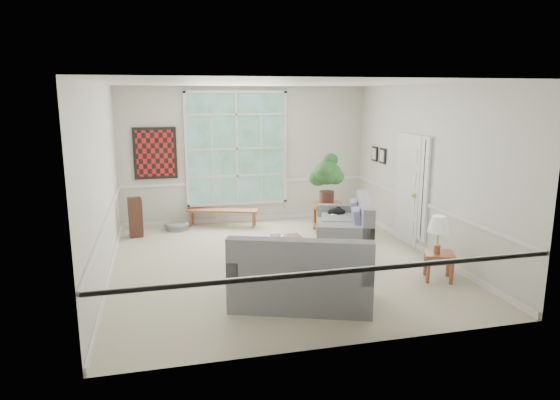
# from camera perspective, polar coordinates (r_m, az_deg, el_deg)

# --- Properties ---
(floor) EXTENTS (5.50, 6.00, 0.01)m
(floor) POSITION_cam_1_polar(r_m,az_deg,el_deg) (8.63, -0.33, -7.17)
(floor) COLOR #BCB59A
(floor) RESTS_ON ground
(ceiling) EXTENTS (5.50, 6.00, 0.02)m
(ceiling) POSITION_cam_1_polar(r_m,az_deg,el_deg) (8.15, -0.35, 13.21)
(ceiling) COLOR white
(ceiling) RESTS_ON ground
(wall_back) EXTENTS (5.50, 0.02, 3.00)m
(wall_back) POSITION_cam_1_polar(r_m,az_deg,el_deg) (11.16, -3.96, 5.14)
(wall_back) COLOR silver
(wall_back) RESTS_ON ground
(wall_front) EXTENTS (5.50, 0.02, 3.00)m
(wall_front) POSITION_cam_1_polar(r_m,az_deg,el_deg) (5.44, 7.08, -2.23)
(wall_front) COLOR silver
(wall_front) RESTS_ON ground
(wall_left) EXTENTS (0.02, 6.00, 3.00)m
(wall_left) POSITION_cam_1_polar(r_m,az_deg,el_deg) (8.08, -19.69, 1.83)
(wall_left) COLOR silver
(wall_left) RESTS_ON ground
(wall_right) EXTENTS (0.02, 6.00, 3.00)m
(wall_right) POSITION_cam_1_polar(r_m,az_deg,el_deg) (9.28, 16.43, 3.29)
(wall_right) COLOR silver
(wall_right) RESTS_ON ground
(window_back) EXTENTS (2.30, 0.08, 2.40)m
(window_back) POSITION_cam_1_polar(r_m,az_deg,el_deg) (11.08, -4.96, 5.85)
(window_back) COLOR white
(window_back) RESTS_ON wall_back
(entry_door) EXTENTS (0.08, 0.90, 2.10)m
(entry_door) POSITION_cam_1_polar(r_m,az_deg,el_deg) (9.85, 14.33, 1.23)
(entry_door) COLOR white
(entry_door) RESTS_ON floor
(door_sidelight) EXTENTS (0.08, 0.26, 1.90)m
(door_sidelight) POSITION_cam_1_polar(r_m,az_deg,el_deg) (9.29, 16.18, 1.12)
(door_sidelight) COLOR white
(door_sidelight) RESTS_ON wall_right
(wall_art) EXTENTS (0.90, 0.06, 1.10)m
(wall_art) POSITION_cam_1_polar(r_m,az_deg,el_deg) (10.94, -14.07, 5.20)
(wall_art) COLOR maroon
(wall_art) RESTS_ON wall_back
(wall_frame_near) EXTENTS (0.04, 0.26, 0.32)m
(wall_frame_near) POSITION_cam_1_polar(r_m,az_deg,el_deg) (10.79, 11.60, 4.96)
(wall_frame_near) COLOR black
(wall_frame_near) RESTS_ON wall_right
(wall_frame_far) EXTENTS (0.04, 0.26, 0.32)m
(wall_frame_far) POSITION_cam_1_polar(r_m,az_deg,el_deg) (11.15, 10.72, 5.21)
(wall_frame_far) COLOR black
(wall_frame_far) RESTS_ON wall_right
(loveseat_right) EXTENTS (1.49, 2.05, 0.99)m
(loveseat_right) POSITION_cam_1_polar(r_m,az_deg,el_deg) (9.15, 7.25, -2.85)
(loveseat_right) COLOR gray
(loveseat_right) RESTS_ON floor
(loveseat_front) EXTENTS (2.11, 1.57, 1.02)m
(loveseat_front) POSITION_cam_1_polar(r_m,az_deg,el_deg) (6.87, 2.47, -7.74)
(loveseat_front) COLOR gray
(loveseat_front) RESTS_ON floor
(coffee_table) EXTENTS (1.08, 0.66, 0.38)m
(coffee_table) POSITION_cam_1_polar(r_m,az_deg,el_deg) (8.63, -0.56, -5.78)
(coffee_table) COLOR brown
(coffee_table) RESTS_ON floor
(pewter_bowl) EXTENTS (0.33, 0.33, 0.07)m
(pewter_bowl) POSITION_cam_1_polar(r_m,az_deg,el_deg) (8.64, -0.44, -4.19)
(pewter_bowl) COLOR gray
(pewter_bowl) RESTS_ON coffee_table
(window_bench) EXTENTS (1.57, 0.78, 0.36)m
(window_bench) POSITION_cam_1_polar(r_m,az_deg,el_deg) (10.98, -6.59, -2.03)
(window_bench) COLOR brown
(window_bench) RESTS_ON floor
(end_table) EXTENTS (0.69, 0.69, 0.60)m
(end_table) POSITION_cam_1_polar(r_m,az_deg,el_deg) (10.45, 5.50, -2.04)
(end_table) COLOR brown
(end_table) RESTS_ON floor
(houseplant) EXTENTS (0.78, 0.78, 1.05)m
(houseplant) POSITION_cam_1_polar(r_m,az_deg,el_deg) (10.28, 5.39, 2.45)
(houseplant) COLOR #275726
(houseplant) RESTS_ON end_table
(side_table) EXTENTS (0.57, 0.57, 0.44)m
(side_table) POSITION_cam_1_polar(r_m,az_deg,el_deg) (8.16, 17.65, -7.22)
(side_table) COLOR brown
(side_table) RESTS_ON floor
(table_lamp) EXTENTS (0.36, 0.36, 0.58)m
(table_lamp) POSITION_cam_1_polar(r_m,az_deg,el_deg) (7.99, 17.63, -3.80)
(table_lamp) COLOR white
(table_lamp) RESTS_ON side_table
(pet_bed) EXTENTS (0.55, 0.55, 0.15)m
(pet_bed) POSITION_cam_1_polar(r_m,az_deg,el_deg) (10.87, -11.72, -2.92)
(pet_bed) COLOR gray
(pet_bed) RESTS_ON floor
(floor_speaker) EXTENTS (0.28, 0.24, 0.81)m
(floor_speaker) POSITION_cam_1_polar(r_m,az_deg,el_deg) (10.43, -16.21, -1.92)
(floor_speaker) COLOR #41251B
(floor_speaker) RESTS_ON floor
(cat) EXTENTS (0.42, 0.36, 0.17)m
(cat) POSITION_cam_1_polar(r_m,az_deg,el_deg) (9.75, 6.48, -1.33)
(cat) COLOR black
(cat) RESTS_ON loveseat_right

